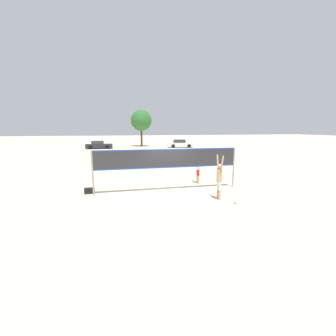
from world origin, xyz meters
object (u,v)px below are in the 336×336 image
Objects in this scene: parked_car_mid at (99,145)px; parked_car_near at (180,144)px; player_blocker at (198,165)px; tree_left_cluster at (141,121)px; volleyball at (236,201)px; gear_bag at (89,191)px; volleyball_net at (168,160)px; player_spiker at (219,176)px.

parked_car_near is at bearing -1.34° from parked_car_mid.
parked_car_near is (6.41, 26.67, -0.54)m from player_blocker.
parked_car_near reaches higher than parked_car_mid.
player_blocker is at bearing -89.55° from tree_left_cluster.
gear_bag is at bearing 154.21° from volleyball.
parked_car_mid is (-8.37, 31.41, 0.50)m from volleyball.
volleyball is 0.03× the size of tree_left_cluster.
player_blocker is at bearing 29.44° from volleyball_net.
player_blocker is at bearing -96.80° from parked_car_near.
volleyball is at bearing -94.37° from parked_car_near.
volleyball_net is 1.82× the size of parked_car_mid.
tree_left_cluster is (-0.24, 30.73, 3.75)m from player_blocker.
player_spiker is at bearing -74.73° from parked_car_mid.
volleyball_net is at bearing 132.03° from volleyball.
volleyball is 35.24m from tree_left_cluster.
tree_left_cluster is (-6.65, 4.07, 4.29)m from parked_car_near.
player_spiker is 6.93m from gear_bag.
volleyball_net is 1.17× the size of tree_left_cluster.
volleyball_net is 3.65× the size of player_spiker.
volleyball is at bearing -145.74° from player_spiker.
gear_bag is (-6.36, 2.55, -1.03)m from player_spiker.
player_spiker is at bearing -21.86° from gear_bag.
gear_bag is (-6.53, -0.84, -1.04)m from player_blocker.
player_spiker is 9.95× the size of volleyball.
parked_car_near is at bearing -12.34° from player_spiker.
player_blocker is (2.25, 1.27, -0.54)m from volleyball_net.
player_spiker reaches higher than parked_car_mid.
tree_left_cluster is (6.29, 31.57, 4.79)m from gear_bag.
parked_car_mid is at bearing -175.54° from parked_car_near.
volleyball_net is 29.10m from parked_car_mid.
volleyball_net is 36.35× the size of volleyball.
parked_car_mid is (-7.83, 30.63, -0.57)m from player_spiker.
gear_bag is 30.40m from parked_car_near.
player_spiker is at bearing -95.62° from parked_car_near.
parked_car_mid is at bearing -163.63° from player_blocker.
volleyball_net is 15.59× the size of gear_bag.
tree_left_cluster is at bearing 0.13° from player_spiker.
player_blocker is at bearing 95.01° from volleyball.
tree_left_cluster reaches higher than parked_car_near.
tree_left_cluster is at bearing 78.74° from gear_bag.
parked_car_mid is (-5.75, 28.50, -1.12)m from volleyball_net.
gear_bag is 0.11× the size of parked_car_near.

